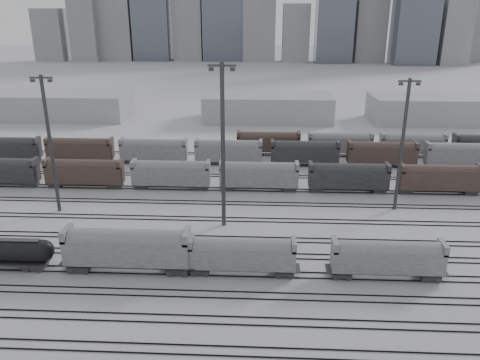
{
  "coord_description": "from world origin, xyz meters",
  "views": [
    {
      "loc": [
        8.59,
        -52.63,
        32.45
      ],
      "look_at": [
        4.65,
        26.45,
        4.0
      ],
      "focal_mm": 35.0,
      "sensor_mm": 36.0,
      "label": 1
    }
  ],
  "objects_px": {
    "light_mast_c": "(223,143)",
    "hopper_car_b": "(242,253)",
    "hopper_car_a": "(127,247)",
    "hopper_car_c": "(387,256)"
  },
  "relations": [
    {
      "from": "hopper_car_a",
      "to": "light_mast_c",
      "type": "distance_m",
      "value": 21.3
    },
    {
      "from": "hopper_car_c",
      "to": "light_mast_c",
      "type": "distance_m",
      "value": 28.76
    },
    {
      "from": "light_mast_c",
      "to": "hopper_car_b",
      "type": "bearing_deg",
      "value": -76.31
    },
    {
      "from": "hopper_car_a",
      "to": "hopper_car_b",
      "type": "distance_m",
      "value": 15.04
    },
    {
      "from": "hopper_car_a",
      "to": "light_mast_c",
      "type": "relative_size",
      "value": 0.64
    },
    {
      "from": "hopper_car_a",
      "to": "hopper_car_c",
      "type": "height_order",
      "value": "hopper_car_a"
    },
    {
      "from": "hopper_car_b",
      "to": "hopper_car_c",
      "type": "distance_m",
      "value": 18.56
    },
    {
      "from": "hopper_car_c",
      "to": "hopper_car_b",
      "type": "bearing_deg",
      "value": 180.0
    },
    {
      "from": "hopper_car_c",
      "to": "light_mast_c",
      "type": "relative_size",
      "value": 0.55
    },
    {
      "from": "hopper_car_b",
      "to": "light_mast_c",
      "type": "relative_size",
      "value": 0.54
    }
  ]
}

